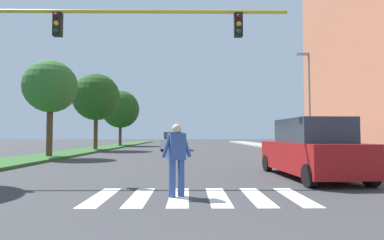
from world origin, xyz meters
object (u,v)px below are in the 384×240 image
Objects in this scene: pedestrian_performer at (177,156)px; suv_crossing at (310,150)px; tree_distant at (120,109)px; traffic_light_gantry at (60,44)px; street_lamp_right at (308,93)px; tree_far at (96,97)px; sedan_midblock at (175,142)px; tree_mid at (51,87)px.

suv_crossing is at bearing 34.79° from pedestrian_performer.
tree_distant is 29.15m from traffic_light_gantry.
street_lamp_right is (13.24, 12.63, 0.16)m from traffic_light_gantry.
pedestrian_performer is (3.98, -2.83, -3.51)m from traffic_light_gantry.
tree_far is 18.14m from street_lamp_right.
tree_distant reaches higher than sedan_midblock.
traffic_light_gantry is (4.22, -17.55, -0.43)m from tree_far.
street_lamp_right is 12.20m from sedan_midblock.
street_lamp_right reaches higher than traffic_light_gantry.
sedan_midblock is (7.14, 0.35, -4.10)m from tree_far.
tree_far is 0.99× the size of tree_distant.
pedestrian_performer is (-9.26, -15.45, -3.66)m from street_lamp_right.
tree_far is at bearing -177.16° from sedan_midblock.
pedestrian_performer is (8.27, -11.50, -3.46)m from tree_mid.
suv_crossing is (8.32, 0.19, -3.51)m from traffic_light_gantry.
street_lamp_right is at bearing -15.76° from tree_far.
tree_far is 4.06× the size of pedestrian_performer.
tree_mid is 15.59m from suv_crossing.
street_lamp_right reaches higher than tree_mid.
tree_mid is at bearing -89.23° from tree_distant.
tree_mid is 20.12m from tree_distant.
tree_mid is 8.89m from tree_far.
tree_mid is at bearing 116.35° from traffic_light_gantry.
suv_crossing is at bearing 1.33° from traffic_light_gantry.
tree_far reaches higher than sedan_midblock.
sedan_midblock is at bearing 106.97° from suv_crossing.
suv_crossing is at bearing -73.03° from sedan_midblock.
traffic_light_gantry is at bearing -136.35° from street_lamp_right.
pedestrian_performer is at bearing -68.09° from tree_far.
tree_distant is 24.05m from street_lamp_right.
pedestrian_performer is at bearing -54.28° from tree_mid.
tree_distant reaches higher than traffic_light_gantry.
pedestrian_performer is at bearing -74.88° from tree_distant.
traffic_light_gantry reaches higher than suv_crossing.
tree_distant is at bearing 114.27° from suv_crossing.
tree_far reaches higher than tree_mid.
tree_mid is 0.78× the size of street_lamp_right.
tree_distant is (-0.34, 11.23, -0.16)m from tree_far.
pedestrian_performer is at bearing -35.42° from traffic_light_gantry.
traffic_light_gantry reaches higher than sedan_midblock.
pedestrian_performer reaches higher than sedan_midblock.
street_lamp_right is 4.44× the size of pedestrian_performer.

